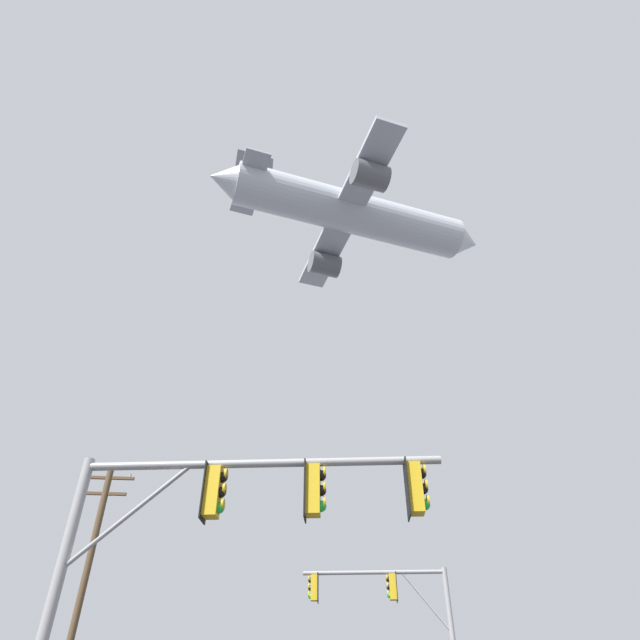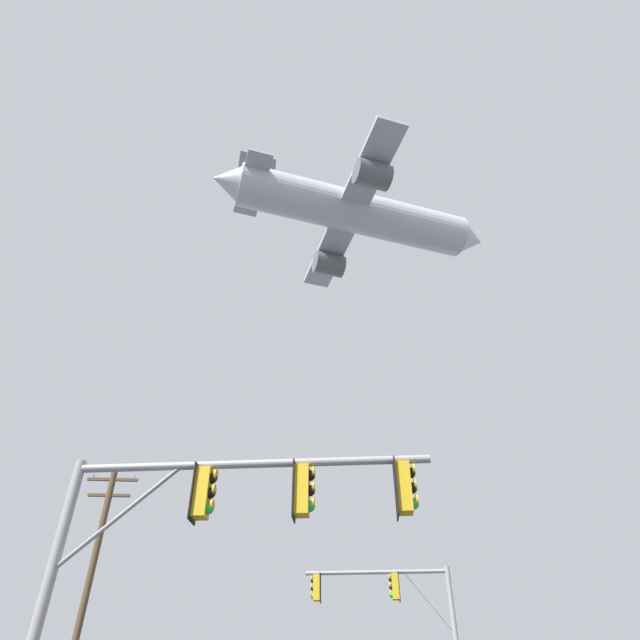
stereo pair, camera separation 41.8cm
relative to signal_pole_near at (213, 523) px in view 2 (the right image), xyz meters
name	(u,v)px [view 2 (the right image)]	position (x,y,z in m)	size (l,w,h in m)	color
signal_pole_near	(213,523)	(0.00, 0.00, 0.00)	(6.72, 1.13, 5.59)	gray
signal_pole_far	(401,614)	(5.69, 12.58, 0.36)	(5.56, 1.01, 6.32)	gray
utility_pole	(87,591)	(-6.50, 14.10, 1.25)	(2.20, 0.28, 10.62)	brown
airplane	(355,213)	(6.12, 21.32, 31.80)	(24.34, 18.80, 6.67)	#B7BCC6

